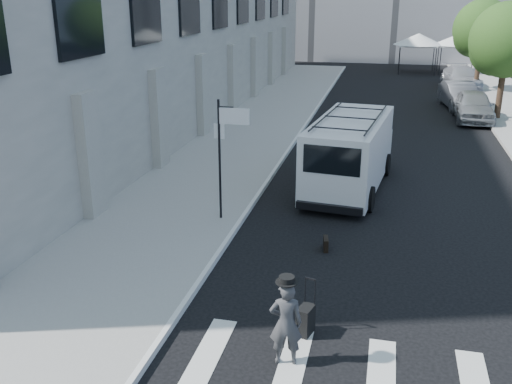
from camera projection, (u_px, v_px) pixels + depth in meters
The scene contains 15 objects.
ground at pixel (289, 283), 13.36m from camera, with size 120.00×120.00×0.00m, color black.
sidewalk_left at pixel (261, 124), 28.93m from camera, with size 4.50×48.00×0.15m, color gray.
building_left at pixel (137, 0), 30.34m from camera, with size 10.00×44.00×12.00m, color gray.
sign_pole at pixel (227, 135), 15.92m from camera, with size 1.03×0.07×3.50m.
tree_near at pixel (505, 43), 28.94m from camera, with size 3.80×3.83×6.03m.
tree_far at pixel (481, 31), 37.20m from camera, with size 3.80×3.83×6.03m.
tent_left at pixel (419, 39), 46.49m from camera, with size 4.00×4.00×3.20m.
tent_right at pixel (459, 40), 46.27m from camera, with size 4.00×4.00×3.20m.
businessman at pixel (286, 323), 10.23m from camera, with size 0.60×0.39×1.65m, color #3B3B3E.
briefcase at pixel (326, 244), 15.00m from camera, with size 0.12×0.44×0.34m, color black.
suitcase at pixel (305, 320), 11.28m from camera, with size 0.36×0.47×1.16m.
cargo_van at pixel (350, 152), 19.49m from camera, with size 2.83×6.67×2.43m.
parked_car_a at pixel (473, 106), 29.78m from camera, with size 1.86×4.61×1.57m, color gray.
parked_car_b at pixel (460, 95), 32.96m from camera, with size 1.58×4.54×1.50m, color #4E4F55.
parked_car_c at pixel (461, 78), 39.74m from camera, with size 2.10×5.17×1.50m, color #B0B2B9.
Camera 1 is at (1.94, -11.75, 6.46)m, focal length 40.00 mm.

